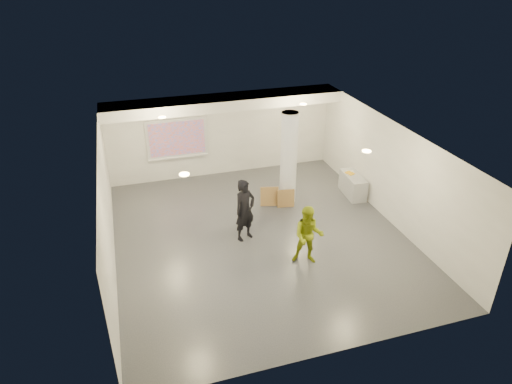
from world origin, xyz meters
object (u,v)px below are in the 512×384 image
object	(u,v)px
woman	(245,210)
man	(308,235)
credenza	(353,185)
column	(289,158)
projection_screen	(177,139)

from	to	relation	value
woman	man	distance (m)	1.99
credenza	man	size ratio (longest dim) A/B	0.76
column	woman	distance (m)	2.64
projection_screen	credenza	xyz separation A→B (m)	(5.32, -2.91, -1.17)
projection_screen	column	bearing A→B (deg)	-40.56
projection_screen	man	size ratio (longest dim) A/B	1.30
man	credenza	bearing A→B (deg)	68.84
credenza	column	bearing A→B (deg)	177.72
column	man	distance (m)	3.41
column	projection_screen	size ratio (longest dim) A/B	1.43
column	projection_screen	xyz separation A→B (m)	(-3.10, 2.65, 0.03)
column	credenza	xyz separation A→B (m)	(2.22, -0.26, -1.14)
column	man	bearing A→B (deg)	-101.68
column	credenza	distance (m)	2.51
column	woman	world-z (taller)	column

